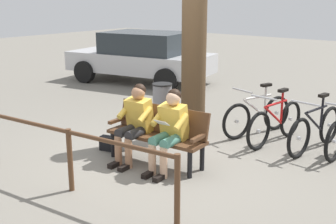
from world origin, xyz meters
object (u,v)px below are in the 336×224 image
object	(u,v)px
bicycle_silver	(275,123)
bicycle_black	(257,116)
person_companion	(135,119)
parked_car	(142,56)
handbag	(109,144)
litter_bin	(162,105)
tree_trunk	(194,48)
bicycle_orange	(315,130)
person_reading	(170,127)
bench	(159,130)

from	to	relation	value
bicycle_silver	bicycle_black	distance (m)	0.52
person_companion	bicycle_silver	bearing A→B (deg)	-125.71
bicycle_silver	parked_car	xyz separation A→B (m)	(5.45, -2.62, 0.41)
handbag	bicycle_silver	distance (m)	2.87
litter_bin	bicycle_black	size ratio (longest dim) A/B	0.52
tree_trunk	handbag	bearing A→B (deg)	68.57
tree_trunk	bicycle_orange	xyz separation A→B (m)	(-2.04, -0.59, -1.24)
person_reading	bicycle_orange	bearing A→B (deg)	-126.26
bicycle_black	person_companion	bearing A→B (deg)	-2.60
tree_trunk	litter_bin	xyz separation A→B (m)	(0.81, -0.10, -1.17)
person_reading	tree_trunk	distance (m)	1.93
litter_bin	bicycle_silver	distance (m)	2.22
bicycle_silver	bench	bearing A→B (deg)	-21.11
handbag	litter_bin	world-z (taller)	litter_bin
bicycle_orange	bicycle_black	bearing A→B (deg)	-91.28
bicycle_silver	bicycle_black	xyz separation A→B (m)	(0.46, -0.24, 0.00)
bench	parked_car	size ratio (longest dim) A/B	0.37
bench	bicycle_silver	size ratio (longest dim) A/B	0.97
person_companion	parked_car	world-z (taller)	parked_car
bench	bicycle_orange	bearing A→B (deg)	-134.06
person_companion	bicycle_black	bearing A→B (deg)	-113.77
handbag	bicycle_black	xyz separation A→B (m)	(-1.51, -2.31, 0.24)
bench	person_reading	bearing A→B (deg)	152.70
person_reading	handbag	xyz separation A→B (m)	(1.29, -0.00, -0.54)
person_reading	bicycle_orange	size ratio (longest dim) A/B	0.72
person_companion	parked_car	size ratio (longest dim) A/B	0.27
tree_trunk	bicycle_silver	world-z (taller)	tree_trunk
person_reading	tree_trunk	bearing A→B (deg)	-69.80
person_reading	tree_trunk	world-z (taller)	tree_trunk
person_companion	handbag	xyz separation A→B (m)	(0.65, -0.04, -0.54)
bicycle_black	parked_car	bearing A→B (deg)	-98.10
handbag	tree_trunk	xyz separation A→B (m)	(-0.60, -1.54, 1.48)
bench	bicycle_orange	xyz separation A→B (m)	(-1.69, -1.99, -0.15)
person_reading	parked_car	bearing A→B (deg)	-48.30
handbag	person_companion	bearing A→B (deg)	176.36
bench	litter_bin	distance (m)	1.90
parked_car	bicycle_orange	bearing A→B (deg)	147.18
bicycle_orange	person_reading	bearing A→B (deg)	-24.89
litter_bin	parked_car	xyz separation A→B (m)	(3.28, -3.06, 0.35)
bicycle_black	litter_bin	bearing A→B (deg)	-51.17
handbag	tree_trunk	world-z (taller)	tree_trunk
person_reading	parked_car	xyz separation A→B (m)	(4.77, -4.70, 0.11)
person_companion	tree_trunk	distance (m)	1.84
bicycle_silver	handbag	bearing A→B (deg)	-36.97
litter_bin	bicycle_black	bearing A→B (deg)	-158.63
handbag	tree_trunk	bearing A→B (deg)	-111.43
bench	parked_car	distance (m)	6.37
bench	bicycle_black	world-z (taller)	bicycle_black
bicycle_silver	bicycle_black	world-z (taller)	same
tree_trunk	parked_car	world-z (taller)	tree_trunk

